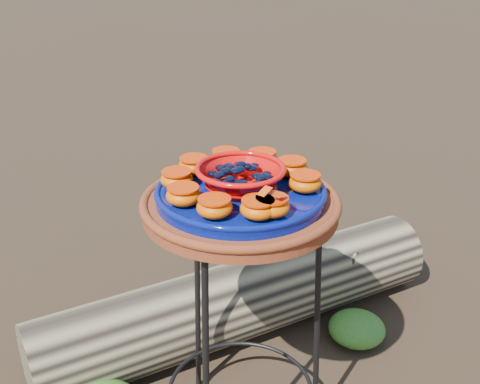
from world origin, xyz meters
TOP-DOWN VIEW (x-y plane):
  - plant_stand at (0.00, 0.00)m, footprint 0.44×0.44m
  - terracotta_saucer at (0.00, 0.00)m, footprint 0.47×0.47m
  - cobalt_plate at (0.00, 0.00)m, footprint 0.40×0.40m
  - red_bowl at (0.00, 0.00)m, footprint 0.20×0.20m
  - glass_gems at (0.00, 0.00)m, footprint 0.16×0.16m
  - orange_half_0 at (-0.03, -0.15)m, footprint 0.08×0.08m
  - orange_half_1 at (0.11, -0.10)m, footprint 0.08×0.08m
  - orange_half_2 at (0.15, -0.01)m, footprint 0.08×0.08m
  - orange_half_3 at (0.13, 0.08)m, footprint 0.08×0.08m
  - orange_half_4 at (0.06, 0.14)m, footprint 0.08×0.08m
  - orange_half_5 at (-0.04, 0.15)m, footprint 0.08×0.08m
  - orange_half_6 at (-0.11, 0.10)m, footprint 0.08×0.08m
  - orange_half_7 at (-0.15, 0.01)m, footprint 0.08×0.08m
  - orange_half_8 at (-0.13, -0.08)m, footprint 0.08×0.08m
  - orange_half_9 at (-0.06, -0.14)m, footprint 0.08×0.08m
  - butterfly at (-0.03, -0.15)m, footprint 0.08×0.06m
  - driftwood_log at (0.27, 0.36)m, footprint 1.49×0.57m
  - foliage_right at (0.57, 0.08)m, footprint 0.20×0.20m
  - foliage_back at (-0.05, 0.48)m, footprint 0.27×0.27m

SIDE VIEW (x-z plane):
  - foliage_right at x=0.57m, z-range 0.00..0.10m
  - foliage_back at x=-0.05m, z-range 0.00..0.14m
  - driftwood_log at x=0.27m, z-range 0.00..0.27m
  - plant_stand at x=0.00m, z-range 0.00..0.70m
  - terracotta_saucer at x=0.00m, z-range 0.70..0.74m
  - cobalt_plate at x=0.00m, z-range 0.74..0.76m
  - orange_half_0 at x=-0.03m, z-range 0.76..0.81m
  - orange_half_1 at x=0.11m, z-range 0.76..0.81m
  - orange_half_2 at x=0.15m, z-range 0.76..0.81m
  - orange_half_3 at x=0.13m, z-range 0.76..0.81m
  - orange_half_4 at x=0.06m, z-range 0.76..0.81m
  - orange_half_5 at x=-0.04m, z-range 0.76..0.81m
  - orange_half_6 at x=-0.11m, z-range 0.76..0.81m
  - orange_half_7 at x=-0.15m, z-range 0.76..0.81m
  - orange_half_8 at x=-0.13m, z-range 0.76..0.81m
  - orange_half_9 at x=-0.06m, z-range 0.76..0.81m
  - red_bowl at x=0.00m, z-range 0.76..0.82m
  - butterfly at x=-0.03m, z-range 0.81..0.82m
  - glass_gems at x=0.00m, z-range 0.82..0.85m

